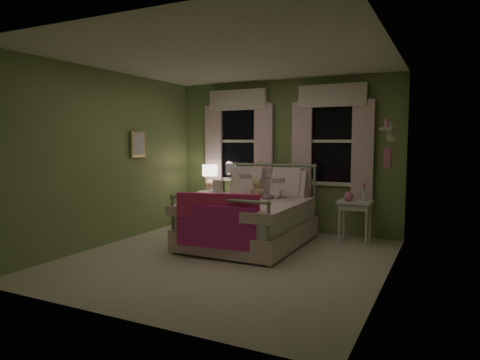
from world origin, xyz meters
The scene contains 18 objects.
room_shell centered at (0.00, 0.00, 1.30)m, with size 4.20×4.20×4.20m.
bed centered at (-0.08, 0.89, 0.38)m, with size 1.58×2.04×1.18m.
pink_throw centered at (-0.08, -0.13, 0.61)m, with size 1.10×0.34×0.71m.
child_left centered at (-0.36, 1.31, 0.90)m, with size 0.24×0.16×0.66m, color #F7D1DD.
child_right centered at (0.20, 1.31, 0.89)m, with size 0.31×0.24×0.65m, color #F7D1DD.
book_left centered at (-0.36, 1.06, 0.96)m, with size 0.20×0.27×0.03m, color beige.
book_right centered at (0.20, 1.06, 0.92)m, with size 0.20×0.27×0.02m, color beige.
teddy_bear centered at (-0.08, 1.16, 0.79)m, with size 0.24×0.20×0.32m.
nightstand_left centered at (-1.26, 1.71, 0.42)m, with size 0.46×0.46×0.65m.
table_lamp centered at (-1.26, 1.71, 0.95)m, with size 0.27×0.27×0.45m.
book_nightstand centered at (-1.16, 1.63, 0.66)m, with size 0.16×0.22×0.02m, color beige.
nightstand_right centered at (1.33, 1.65, 0.55)m, with size 0.50×0.40×0.64m.
pink_toy centered at (1.23, 1.64, 0.71)m, with size 0.14×0.20×0.14m.
bud_vase centered at (1.45, 1.70, 0.79)m, with size 0.06×0.06×0.28m.
window_left centered at (-0.85, 2.03, 1.62)m, with size 1.34×0.13×1.96m.
window_right centered at (0.85, 2.03, 1.62)m, with size 1.34×0.13×1.96m.
wall_shelf centered at (1.90, 0.70, 1.52)m, with size 0.15×0.50×0.60m.
framed_picture centered at (-1.95, 0.60, 1.50)m, with size 0.03×0.32×0.42m.
Camera 1 is at (2.61, -4.88, 1.56)m, focal length 32.00 mm.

